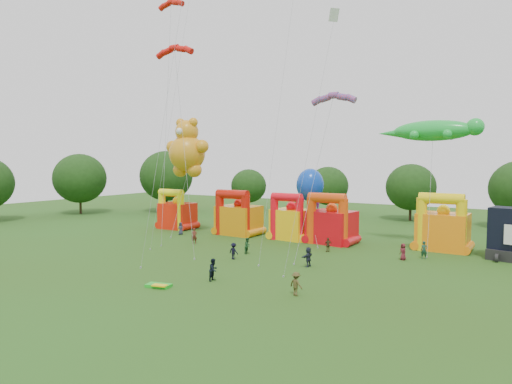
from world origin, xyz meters
The scene contains 23 objects.
ground centered at (0.00, 0.00, 0.00)m, with size 160.00×160.00×0.00m, color #2D4914.
tree_ring centered at (-1.14, 0.60, 6.26)m, with size 120.20×122.27×12.07m.
bouncy_castle_0 centered at (-19.96, 26.18, 2.29)m, with size 4.88×3.98×5.99m.
bouncy_castle_1 centered at (-9.10, 26.43, 2.36)m, with size 5.64×4.62×6.24m.
bouncy_castle_2 centered at (-1.14, 26.82, 2.32)m, with size 5.06×4.27×6.07m.
bouncy_castle_3 centered at (4.36, 26.92, 2.38)m, with size 5.85×4.98×6.28m.
bouncy_castle_4 centered at (16.85, 29.47, 2.50)m, with size 5.46×4.42×6.59m.
teddy_bear_kite centered at (-15.48, 23.28, 10.76)m, with size 7.05×6.68×16.10m.
gecko_kite centered at (15.58, 28.86, 9.87)m, with size 11.71×8.09×14.95m.
octopus_kite centered at (1.20, 28.46, 3.34)m, with size 6.79×10.19×9.18m.
parafoil_kites centered at (-7.60, 15.25, 12.71)m, with size 26.46×9.68×31.35m.
diamond_kites centered at (-1.37, 12.71, 16.30)m, with size 21.28×13.54×38.16m.
folded_kite_bundle centered at (0.04, 1.36, 0.14)m, with size 2.18×1.44×0.31m.
spectator_0 centered at (-15.68, 22.18, 0.85)m, with size 0.83×0.54×1.71m, color #272D42.
spectator_1 centered at (-9.71, 17.82, 0.97)m, with size 0.70×0.46×1.93m, color #582319.
spectator_2 centered at (-0.94, 16.22, 0.87)m, with size 0.85×0.66×1.74m, color #1D4823.
spectator_3 centered at (-0.65, 13.07, 0.86)m, with size 1.11×0.64×1.71m, color black.
spectator_4 centered at (6.20, 21.70, 0.81)m, with size 0.95×0.39×1.61m, color #45331B.
spectator_5 centered at (7.30, 14.11, 0.95)m, with size 1.77×0.56×1.91m, color #222639.
spectator_6 centered at (14.34, 21.87, 0.86)m, with size 0.84×0.55×1.72m, color maroon.
spectator_7 centered at (16.06, 23.58, 0.92)m, with size 0.67×0.44×1.83m, color #1A412D.
spectator_8 centered at (2.64, 5.22, 0.96)m, with size 0.93×0.73×1.92m, color black.
spectator_9 centered at (10.52, 5.06, 0.91)m, with size 1.17×0.67×1.81m, color #453D1B.
Camera 1 is at (25.57, -25.31, 10.22)m, focal length 32.00 mm.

